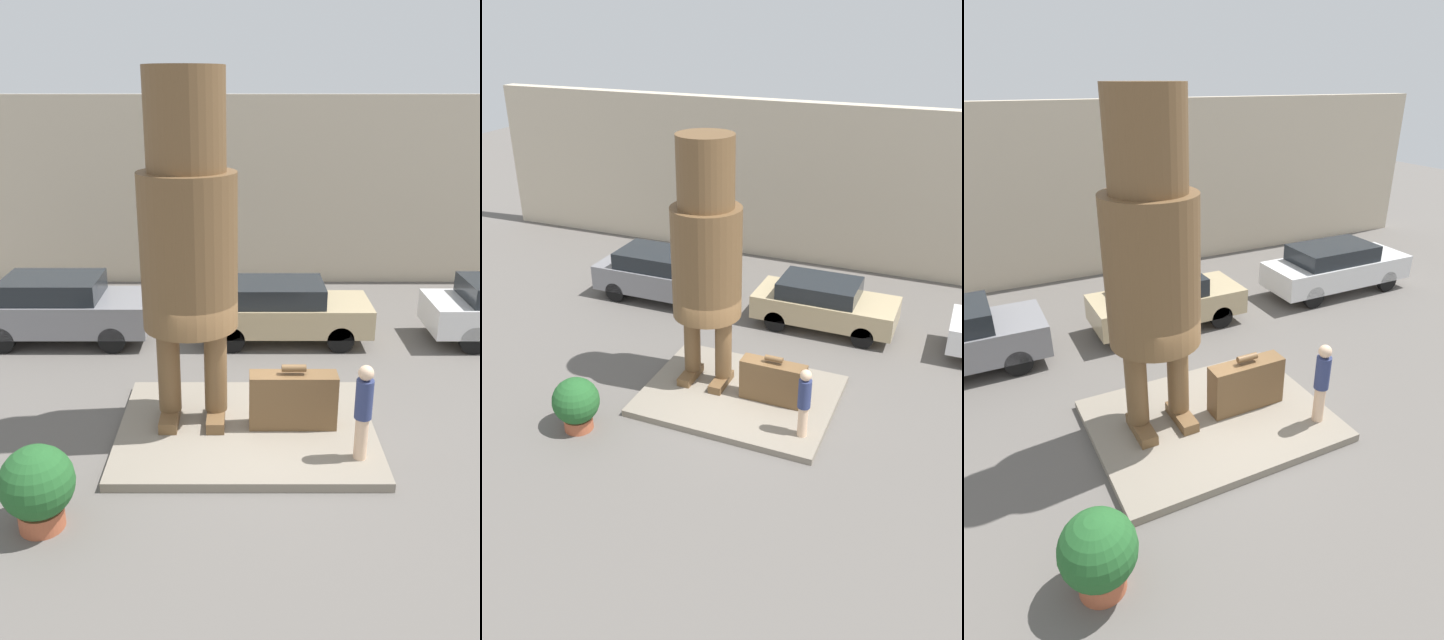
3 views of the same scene
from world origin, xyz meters
TOP-DOWN VIEW (x-y plane):
  - ground_plane at (0.00, 0.00)m, footprint 60.00×60.00m
  - pedestal at (0.00, 0.00)m, footprint 4.62×3.54m
  - building_backdrop at (0.00, 9.61)m, footprint 28.00×0.60m
  - statue_figure at (-0.98, 0.28)m, footprint 1.65×1.65m
  - giant_suitcase at (0.83, 0.02)m, footprint 1.57×0.44m
  - tourist at (1.87, -1.03)m, footprint 0.29×0.29m
  - parked_car_grey at (-4.51, 4.48)m, footprint 4.23×1.80m
  - parked_car_tan at (0.92, 4.47)m, footprint 4.17×1.71m
  - planter_pot at (-2.98, -2.54)m, footprint 1.07×1.07m

SIDE VIEW (x-z plane):
  - ground_plane at x=0.00m, z-range 0.00..0.00m
  - pedestal at x=0.00m, z-range 0.00..0.16m
  - giant_suitcase at x=0.83m, z-range 0.08..1.29m
  - planter_pot at x=-2.98m, z-range 0.05..1.34m
  - parked_car_tan at x=0.92m, z-range 0.05..1.55m
  - parked_car_grey at x=-4.51m, z-range 0.05..1.67m
  - tourist at x=1.87m, z-range 0.24..1.93m
  - building_backdrop at x=0.00m, z-range 0.00..5.70m
  - statue_figure at x=-0.98m, z-range 0.68..6.78m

